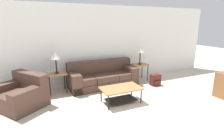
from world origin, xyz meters
TOP-DOWN VIEW (x-y plane):
  - wall_back at (0.00, 4.21)m, footprint 9.20×0.06m
  - couch at (-0.11, 3.68)m, footprint 2.24×0.92m
  - armchair at (-2.48, 3.17)m, footprint 1.41×1.45m
  - coffee_table at (-0.13, 2.33)m, footprint 1.04×0.61m
  - side_table_left at (-1.54, 3.72)m, footprint 0.54×0.45m
  - side_table_right at (1.32, 3.72)m, footprint 0.54×0.45m
  - table_lamp_left at (-1.54, 3.72)m, footprint 0.29×0.29m
  - table_lamp_right at (1.32, 3.72)m, footprint 0.29×0.29m
  - backpack at (1.50, 3.03)m, footprint 0.34×0.26m

SIDE VIEW (x-z plane):
  - backpack at x=1.50m, z-range -0.01..0.37m
  - armchair at x=-2.48m, z-range -0.12..0.68m
  - couch at x=-0.11m, z-range -0.11..0.71m
  - coffee_table at x=-0.13m, z-range 0.10..0.51m
  - side_table_left at x=-1.54m, z-range 0.23..0.82m
  - side_table_right at x=1.32m, z-range 0.23..0.82m
  - table_lamp_left at x=-1.54m, z-range 0.78..1.43m
  - table_lamp_right at x=1.32m, z-range 0.78..1.43m
  - wall_back at x=0.00m, z-range 0.00..2.60m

